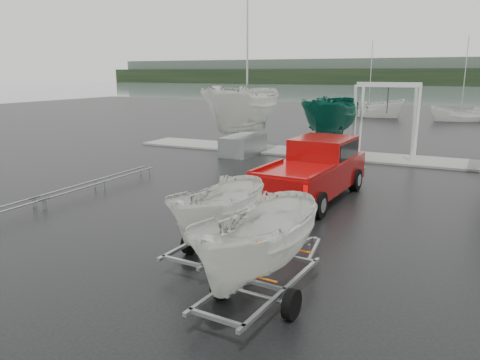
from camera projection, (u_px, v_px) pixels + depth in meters
ground_plane at (304, 228)px, 14.22m from camera, size 120.00×120.00×0.00m
lake at (452, 94)px, 101.65m from camera, size 300.00×300.00×0.00m
dock at (380, 158)px, 25.57m from camera, size 30.00×3.00×0.12m
treeline at (462, 77)px, 162.17m from camera, size 300.00×8.00×6.00m
far_hill at (463, 71)px, 168.71m from camera, size 300.00×6.00×10.00m
pickup_truck at (316, 168)px, 17.56m from camera, size 2.72×6.67×2.18m
trailer_hitched at (219, 168)px, 11.52m from camera, size 1.81×3.66×4.28m
trailer_parked at (261, 183)px, 9.00m from camera, size 1.82×3.68×4.70m
boat_hoist at (387, 110)px, 24.91m from camera, size 3.30×2.18×4.12m
keelboat_0 at (243, 75)px, 26.00m from camera, size 2.82×3.20×11.00m
keelboat_1 at (333, 91)px, 24.18m from camera, size 2.32×3.20×7.28m
mast_rack_0 at (100, 181)px, 18.89m from camera, size 0.56×6.50×0.06m
moored_boat_0 at (247, 116)px, 51.25m from camera, size 2.98×3.02×11.02m
moored_boat_1 at (368, 116)px, 50.39m from camera, size 3.63×3.57×11.94m
moored_boat_2 at (460, 121)px, 45.33m from camera, size 2.92×2.88×10.94m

